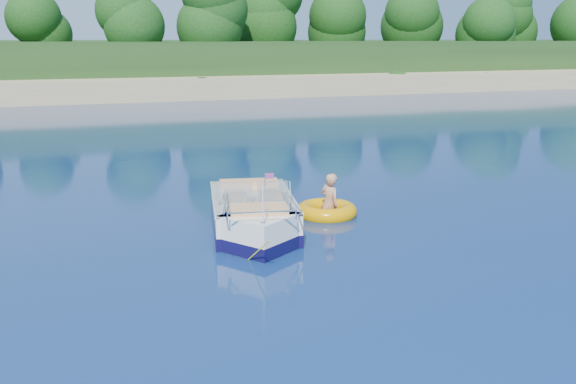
{
  "coord_description": "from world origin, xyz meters",
  "views": [
    {
      "loc": [
        -2.17,
        -10.31,
        4.25
      ],
      "look_at": [
        2.48,
        3.04,
        0.85
      ],
      "focal_mm": 40.0,
      "sensor_mm": 36.0,
      "label": 1
    }
  ],
  "objects": [
    {
      "name": "ground",
      "position": [
        0.0,
        0.0,
        0.0
      ],
      "size": [
        160.0,
        160.0,
        0.0
      ],
      "primitive_type": "plane",
      "color": "#091845",
      "rests_on": "ground"
    },
    {
      "name": "treeline",
      "position": [
        0.04,
        41.01,
        5.55
      ],
      "size": [
        150.0,
        7.12,
        8.19
      ],
      "color": "black",
      "rests_on": "ground"
    },
    {
      "name": "boy",
      "position": [
        3.76,
        3.7,
        0.0
      ],
      "size": [
        0.67,
        0.93,
        1.68
      ],
      "primitive_type": "imported",
      "rotation": [
        0.0,
        -0.17,
        1.96
      ],
      "color": "tan",
      "rests_on": "ground"
    },
    {
      "name": "tow_tube",
      "position": [
        3.74,
        3.76,
        0.1
      ],
      "size": [
        1.99,
        1.99,
        0.4
      ],
      "rotation": [
        0.0,
        0.0,
        -0.42
      ],
      "color": "#E59700",
      "rests_on": "ground"
    },
    {
      "name": "shoreline",
      "position": [
        0.0,
        63.77,
        0.98
      ],
      "size": [
        170.0,
        59.0,
        6.0
      ],
      "color": "#A1885D",
      "rests_on": "ground"
    },
    {
      "name": "motorboat",
      "position": [
        1.67,
        3.04,
        0.33
      ],
      "size": [
        2.43,
        5.05,
        1.7
      ],
      "rotation": [
        0.0,
        0.0,
        -0.19
      ],
      "color": "white",
      "rests_on": "ground"
    }
  ]
}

